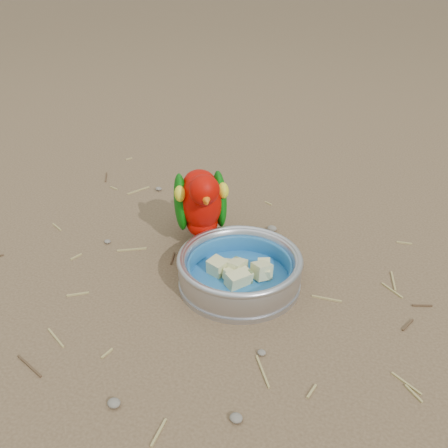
% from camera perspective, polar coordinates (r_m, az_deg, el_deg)
% --- Properties ---
extents(ground, '(60.00, 60.00, 0.00)m').
position_cam_1_polar(ground, '(0.92, -2.88, -6.58)').
color(ground, brown).
extents(food_bowl, '(0.22, 0.22, 0.02)m').
position_cam_1_polar(food_bowl, '(0.91, 1.77, -6.50)').
color(food_bowl, '#B2B2BA').
rests_on(food_bowl, ground).
extents(bowl_wall, '(0.22, 0.22, 0.04)m').
position_cam_1_polar(bowl_wall, '(0.89, 1.80, -4.96)').
color(bowl_wall, '#B2B2BA').
rests_on(bowl_wall, food_bowl).
extents(fruit_wedges, '(0.13, 0.13, 0.03)m').
position_cam_1_polar(fruit_wedges, '(0.90, 1.80, -5.32)').
color(fruit_wedges, beige).
rests_on(fruit_wedges, food_bowl).
extents(lory_parrot, '(0.21, 0.24, 0.18)m').
position_cam_1_polar(lory_parrot, '(0.98, -2.61, 1.74)').
color(lory_parrot, '#AF0700').
rests_on(lory_parrot, ground).
extents(ground_debris, '(0.90, 0.80, 0.01)m').
position_cam_1_polar(ground_debris, '(0.94, -2.53, -5.79)').
color(ground_debris, '#A08E54').
rests_on(ground_debris, ground).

